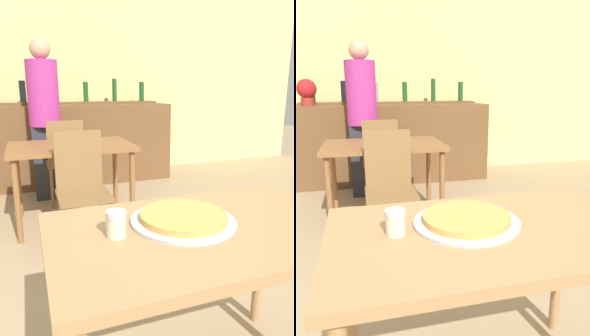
% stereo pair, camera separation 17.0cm
% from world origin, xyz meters
% --- Properties ---
extents(wall_back, '(8.00, 0.05, 2.80)m').
position_xyz_m(wall_back, '(0.00, 3.98, 1.40)').
color(wall_back, '#EAD684').
rests_on(wall_back, ground_plane).
extents(dining_table_near, '(1.17, 0.71, 0.78)m').
position_xyz_m(dining_table_near, '(0.00, 0.00, 0.69)').
color(dining_table_near, '#A87F51').
rests_on(dining_table_near, ground_plane).
extents(dining_table_far, '(1.12, 0.74, 0.77)m').
position_xyz_m(dining_table_far, '(-0.23, 2.08, 0.68)').
color(dining_table_far, brown).
rests_on(dining_table_far, ground_plane).
extents(bar_counter, '(2.60, 0.56, 1.06)m').
position_xyz_m(bar_counter, '(0.00, 3.48, 0.53)').
color(bar_counter, brown).
rests_on(bar_counter, ground_plane).
extents(bar_back_shelf, '(2.39, 0.24, 0.34)m').
position_xyz_m(bar_back_shelf, '(-0.02, 3.62, 1.13)').
color(bar_back_shelf, brown).
rests_on(bar_back_shelf, bar_counter).
extents(chair_far_side_front, '(0.40, 0.40, 0.95)m').
position_xyz_m(chair_far_side_front, '(-0.23, 1.54, 0.55)').
color(chair_far_side_front, olive).
rests_on(chair_far_side_front, ground_plane).
extents(chair_far_side_back, '(0.40, 0.40, 0.95)m').
position_xyz_m(chair_far_side_back, '(-0.23, 2.61, 0.55)').
color(chair_far_side_back, olive).
rests_on(chair_far_side_back, ground_plane).
extents(pizza_tray, '(0.41, 0.41, 0.04)m').
position_xyz_m(pizza_tray, '(-0.06, 0.06, 0.79)').
color(pizza_tray, '#B7B7BC').
rests_on(pizza_tray, dining_table_near).
extents(cheese_shaker, '(0.07, 0.07, 0.09)m').
position_xyz_m(cheese_shaker, '(-0.34, 0.03, 0.83)').
color(cheese_shaker, beige).
rests_on(cheese_shaker, dining_table_near).
extents(person_standing, '(0.34, 0.34, 1.80)m').
position_xyz_m(person_standing, '(-0.40, 2.90, 0.98)').
color(person_standing, '#2D2D38').
rests_on(person_standing, ground_plane).
extents(potted_plant, '(0.24, 0.24, 0.33)m').
position_xyz_m(potted_plant, '(-1.05, 3.43, 1.24)').
color(potted_plant, maroon).
rests_on(potted_plant, bar_counter).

